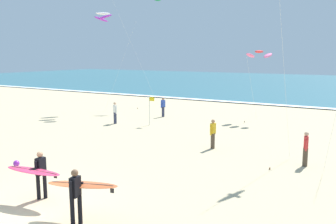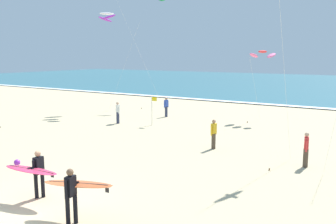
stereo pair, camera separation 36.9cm
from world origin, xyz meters
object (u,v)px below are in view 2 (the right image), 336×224
(bystander_blue_top, at_px, (166,107))
(bystander_red_top, at_px, (306,149))
(beach_ball, at_px, (17,162))
(kite_arc_scarlet_distant, at_px, (262,54))
(bystander_white_top, at_px, (118,113))
(lifeguard_flag, at_px, (153,108))
(bystander_yellow_top, at_px, (214,134))
(kite_arc_ivory_high, at_px, (107,17))
(surfer_lead, at_px, (75,188))
(surfer_trailing, at_px, (35,170))

(bystander_blue_top, relative_size, bystander_red_top, 1.00)
(beach_ball, bearing_deg, kite_arc_scarlet_distant, 72.18)
(bystander_white_top, height_order, bystander_blue_top, same)
(kite_arc_scarlet_distant, height_order, bystander_blue_top, kite_arc_scarlet_distant)
(kite_arc_scarlet_distant, height_order, lifeguard_flag, kite_arc_scarlet_distant)
(bystander_red_top, bearing_deg, bystander_blue_top, 147.51)
(bystander_yellow_top, bearing_deg, bystander_red_top, -8.48)
(bystander_yellow_top, xyz_separation_m, lifeguard_flag, (-6.51, 3.68, 0.45))
(kite_arc_ivory_high, distance_m, bystander_white_top, 9.89)
(bystander_blue_top, bearing_deg, surfer_lead, -65.78)
(bystander_blue_top, height_order, bystander_yellow_top, same)
(surfer_lead, relative_size, bystander_blue_top, 1.56)
(surfer_lead, xyz_separation_m, beach_ball, (-6.44, 2.55, -0.91))
(kite_arc_scarlet_distant, bearing_deg, bystander_blue_top, -158.96)
(bystander_red_top, height_order, beach_ball, bystander_red_top)
(surfer_lead, xyz_separation_m, lifeguard_flag, (-6.66, 13.71, 0.21))
(kite_arc_ivory_high, xyz_separation_m, lifeguard_flag, (7.30, -3.65, -6.99))
(lifeguard_flag, bearing_deg, kite_arc_ivory_high, 153.42)
(lifeguard_flag, distance_m, beach_ball, 11.22)
(kite_arc_scarlet_distant, distance_m, beach_ball, 18.88)
(kite_arc_ivory_high, relative_size, beach_ball, 30.80)
(beach_ball, bearing_deg, kite_arc_ivory_high, 116.93)
(kite_arc_scarlet_distant, relative_size, beach_ball, 19.00)
(surfer_lead, bearing_deg, lifeguard_flag, 115.90)
(bystander_yellow_top, xyz_separation_m, bystander_red_top, (4.86, -0.73, 0.00))
(kite_arc_ivory_high, relative_size, bystander_blue_top, 5.42)
(surfer_lead, distance_m, bystander_blue_top, 18.92)
(surfer_trailing, relative_size, bystander_blue_top, 1.40)
(kite_arc_scarlet_distant, bearing_deg, bystander_yellow_top, -85.93)
(surfer_lead, relative_size, bystander_white_top, 1.56)
(surfer_trailing, bearing_deg, bystander_white_top, 118.60)
(kite_arc_ivory_high, bearing_deg, bystander_red_top, -23.34)
(kite_arc_scarlet_distant, xyz_separation_m, lifeguard_flag, (-5.81, -6.20, -3.75))
(beach_ball, bearing_deg, bystander_white_top, 104.92)
(bystander_white_top, bearing_deg, surfer_lead, -54.54)
(beach_ball, bearing_deg, bystander_yellow_top, 49.98)
(bystander_white_top, distance_m, bystander_blue_top, 4.57)
(bystander_blue_top, xyz_separation_m, bystander_yellow_top, (7.61, -7.22, 0.00))
(surfer_lead, height_order, kite_arc_scarlet_distant, kite_arc_scarlet_distant)
(surfer_lead, xyz_separation_m, bystander_blue_top, (-7.76, 17.26, -0.24))
(bystander_yellow_top, relative_size, bystander_red_top, 1.00)
(kite_arc_ivory_high, distance_m, kite_arc_scarlet_distant, 13.74)
(bystander_red_top, distance_m, beach_ball, 13.06)
(bystander_red_top, bearing_deg, beach_ball, -148.76)
(kite_arc_scarlet_distant, bearing_deg, surfer_trailing, -94.56)
(surfer_lead, distance_m, kite_arc_scarlet_distant, 20.32)
(bystander_white_top, height_order, beach_ball, bystander_white_top)
(kite_arc_scarlet_distant, bearing_deg, bystander_white_top, -140.00)
(kite_arc_scarlet_distant, distance_m, bystander_red_top, 12.69)
(bystander_red_top, bearing_deg, surfer_trailing, -128.81)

